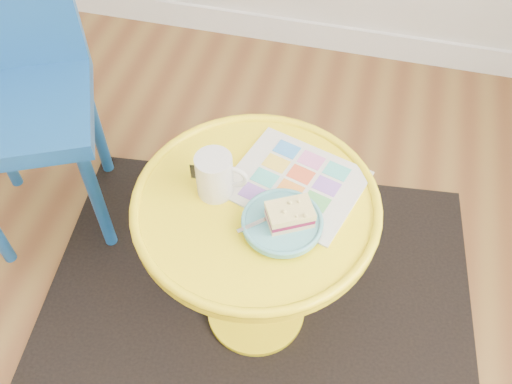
% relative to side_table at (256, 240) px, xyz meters
% --- Properties ---
extents(rug, '(1.41, 1.23, 0.01)m').
position_rel_side_table_xyz_m(rug, '(0.00, 0.00, -0.39)').
color(rug, black).
rests_on(rug, ground).
extents(side_table, '(0.58, 0.58, 0.55)m').
position_rel_side_table_xyz_m(side_table, '(0.00, 0.00, 0.00)').
color(side_table, yellow).
rests_on(side_table, ground).
extents(chair, '(0.54, 0.54, 0.92)m').
position_rel_side_table_xyz_m(chair, '(-0.77, 0.28, 0.14)').
color(chair, '#164D94').
rests_on(chair, ground).
extents(newspaper, '(0.35, 0.32, 0.01)m').
position_rel_side_table_xyz_m(newspaper, '(0.08, 0.08, 0.16)').
color(newspaper, silver).
rests_on(newspaper, side_table).
extents(mug, '(0.12, 0.09, 0.11)m').
position_rel_side_table_xyz_m(mug, '(-0.10, 0.01, 0.21)').
color(mug, silver).
rests_on(mug, side_table).
extents(plate, '(0.18, 0.18, 0.02)m').
position_rel_side_table_xyz_m(plate, '(0.07, -0.05, 0.17)').
color(plate, '#53A4AF').
rests_on(plate, newspaper).
extents(cake_slice, '(0.12, 0.10, 0.04)m').
position_rel_side_table_xyz_m(cake_slice, '(0.09, -0.05, 0.20)').
color(cake_slice, '#D3BC8C').
rests_on(cake_slice, plate).
extents(fork, '(0.12, 0.11, 0.00)m').
position_rel_side_table_xyz_m(fork, '(0.04, -0.05, 0.18)').
color(fork, silver).
rests_on(fork, plate).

